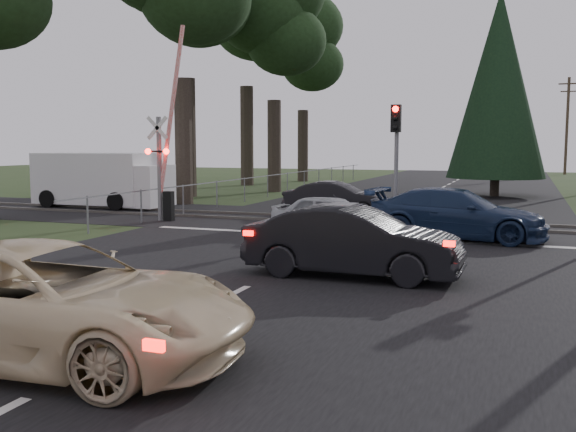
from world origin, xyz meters
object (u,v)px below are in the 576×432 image
at_px(dark_car_far, 336,199).
at_px(dark_hatchback, 353,242).
at_px(blue_sedan, 456,214).
at_px(white_van, 105,180).
at_px(silver_car, 332,216).
at_px(traffic_signal_center, 396,144).
at_px(utility_pole_far, 567,124).
at_px(crossing_signal, 165,165).
at_px(cream_coupe, 45,302).

bearing_deg(dark_car_far, dark_hatchback, -165.99).
xyz_separation_m(blue_sedan, white_van, (-15.76, 4.60, 0.47)).
bearing_deg(blue_sedan, silver_car, 106.00).
xyz_separation_m(silver_car, dark_car_far, (-1.41, 5.40, 0.04)).
xyz_separation_m(dark_hatchback, white_van, (-14.27, 10.95, 0.47)).
height_order(traffic_signal_center, blue_sedan, traffic_signal_center).
bearing_deg(silver_car, dark_car_far, 19.06).
bearing_deg(utility_pole_far, dark_hatchback, -97.38).
relative_size(crossing_signal, cream_coupe, 1.27).
bearing_deg(cream_coupe, white_van, 29.58).
relative_size(silver_car, dark_car_far, 0.91).
distance_m(crossing_signal, blue_sedan, 10.59).
relative_size(utility_pole_far, dark_car_far, 2.20).
height_order(utility_pole_far, white_van, utility_pole_far).
bearing_deg(dark_hatchback, white_van, 53.44).
xyz_separation_m(dark_hatchback, blue_sedan, (1.49, 6.35, 0.00)).
bearing_deg(utility_pole_far, blue_sedan, -96.56).
relative_size(cream_coupe, blue_sedan, 1.06).
xyz_separation_m(traffic_signal_center, cream_coupe, (-1.71, -14.72, -2.04)).
bearing_deg(silver_car, traffic_signal_center, -24.40).
height_order(crossing_signal, utility_pole_far, utility_pole_far).
bearing_deg(cream_coupe, utility_pole_far, -13.46).
relative_size(traffic_signal_center, dark_hatchback, 0.90).
bearing_deg(traffic_signal_center, silver_car, -118.85).
xyz_separation_m(utility_pole_far, blue_sedan, (-5.31, -46.17, -3.97)).
distance_m(utility_pole_far, silver_car, 47.93).
relative_size(traffic_signal_center, white_van, 0.66).
bearing_deg(blue_sedan, dark_car_far, 51.53).
height_order(traffic_signal_center, silver_car, traffic_signal_center).
height_order(utility_pole_far, cream_coupe, utility_pole_far).
distance_m(utility_pole_far, white_van, 46.74).
bearing_deg(utility_pole_far, crossing_signal, -109.23).
height_order(dark_car_far, white_van, white_van).
height_order(crossing_signal, traffic_signal_center, crossing_signal).
bearing_deg(white_van, dark_car_far, 0.12).
bearing_deg(crossing_signal, white_van, 145.47).
bearing_deg(dark_hatchback, utility_pole_far, -6.44).
relative_size(crossing_signal, traffic_signal_center, 1.70).
bearing_deg(traffic_signal_center, crossing_signal, -173.85).
distance_m(dark_hatchback, blue_sedan, 6.52).
bearing_deg(blue_sedan, cream_coupe, 167.46).
distance_m(cream_coupe, white_van, 21.12).
bearing_deg(cream_coupe, dark_hatchback, -24.90).
distance_m(crossing_signal, silver_car, 7.20).
relative_size(traffic_signal_center, dark_car_far, 1.00).
height_order(utility_pole_far, blue_sedan, utility_pole_far).
bearing_deg(crossing_signal, traffic_signal_center, 6.15).
height_order(dark_hatchback, blue_sedan, blue_sedan).
distance_m(traffic_signal_center, cream_coupe, 14.96).
relative_size(crossing_signal, utility_pole_far, 0.77).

